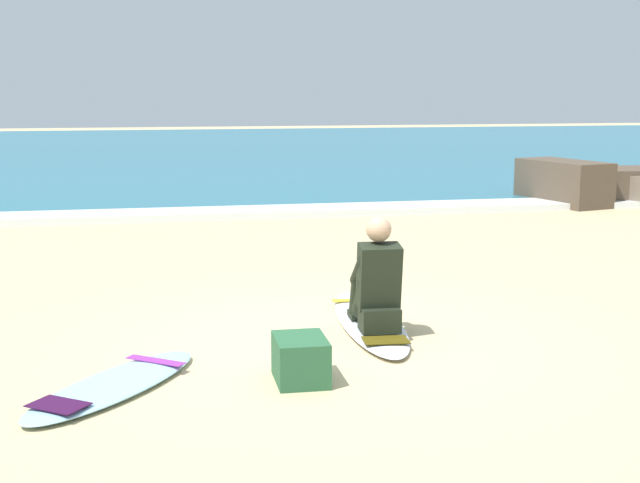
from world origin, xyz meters
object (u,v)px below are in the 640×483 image
object	(u,v)px
surfboard_main	(369,321)
surfer_seated	(377,285)
beach_bag	(301,359)
surfboard_spare_near	(114,385)

from	to	relation	value
surfboard_main	surfer_seated	distance (m)	0.53
surfer_seated	beach_bag	bearing A→B (deg)	-128.88
surfboard_main	surfboard_spare_near	distance (m)	2.53
surfboard_main	surfer_seated	bearing A→B (deg)	-94.88
surfboard_spare_near	beach_bag	bearing A→B (deg)	-3.39
surfboard_main	beach_bag	size ratio (longest dim) A/B	4.85
surfboard_spare_near	beach_bag	size ratio (longest dim) A/B	3.53
beach_bag	surfer_seated	bearing A→B (deg)	51.12
surfboard_main	beach_bag	xyz separation A→B (m)	(-0.87, -1.38, 0.12)
surfboard_main	surfer_seated	world-z (taller)	surfer_seated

